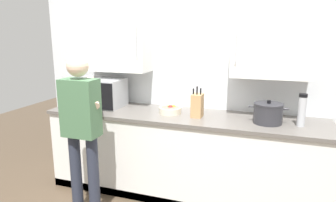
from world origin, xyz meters
name	(u,v)px	position (x,y,z in m)	size (l,w,h in m)	color
back_wall_tiled	(191,63)	(0.00, 1.18, 1.46)	(3.89, 0.44, 2.71)	silver
counter_unit	(182,155)	(0.00, 0.84, 0.46)	(3.03, 0.71, 0.93)	white
microwave_oven	(100,93)	(-1.04, 0.89, 1.10)	(0.50, 0.40, 0.33)	#B7BABF
stock_pot	(268,113)	(0.88, 0.81, 1.03)	(0.37, 0.28, 0.23)	#2D2D33
knife_block	(197,105)	(0.17, 0.81, 1.06)	(0.11, 0.15, 0.33)	tan
fruit_bowl	(170,110)	(-0.14, 0.84, 0.97)	(0.24, 0.24, 0.10)	beige
thermos_flask	(302,110)	(1.18, 0.81, 1.09)	(0.08, 0.08, 0.32)	#B7BABF
person_figure	(81,123)	(-0.78, 0.11, 0.96)	(0.44, 0.58, 1.61)	#282D3D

